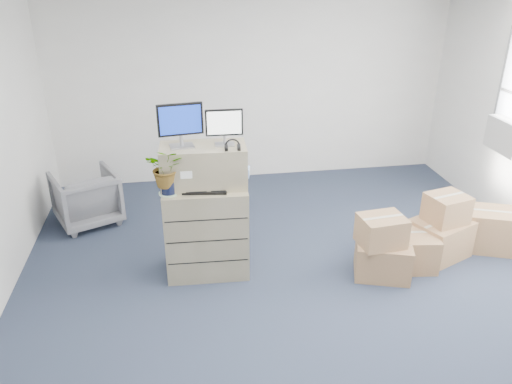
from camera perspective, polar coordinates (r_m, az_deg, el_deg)
ground at (r=5.15m, az=5.86°, el=-13.18°), size 7.00×7.00×0.00m
wall_back at (r=7.70m, az=-0.40°, el=11.65°), size 6.00×0.02×2.80m
ac_unit at (r=6.94m, az=26.87°, el=5.71°), size 0.24×0.60×0.40m
filing_cabinet_lower at (r=5.45m, az=-5.65°, el=-4.36°), size 0.90×0.57×1.02m
filing_cabinet_upper at (r=5.18m, az=-6.01°, el=2.98°), size 0.90×0.48×0.44m
monitor_left at (r=5.02m, az=-8.64°, el=7.81°), size 0.45×0.20×0.45m
monitor_right at (r=5.05m, az=-3.65°, el=7.62°), size 0.38×0.15×0.37m
headphones at (r=4.95m, az=-2.71°, el=5.27°), size 0.15×0.02×0.15m
keyboard at (r=5.13m, az=-5.86°, el=0.21°), size 0.48×0.25×0.02m
mouse at (r=5.12m, az=-2.07°, el=0.34°), size 0.09×0.06×0.03m
water_bottle at (r=5.24m, az=-5.57°, el=2.02°), size 0.07×0.07×0.23m
phone_dock at (r=5.24m, az=-6.62°, el=1.12°), size 0.06×0.05×0.14m
external_drive at (r=5.37m, az=-2.08°, el=1.70°), size 0.22×0.20×0.06m
tissue_box at (r=5.31m, az=-2.12°, el=2.32°), size 0.28×0.18×0.10m
potted_plant at (r=5.04m, az=-10.13°, el=2.20°), size 0.49×0.51×0.41m
office_chair at (r=6.87m, az=-18.86°, el=-0.38°), size 0.98×0.95×0.77m
cardboard_boxes at (r=6.07m, az=19.45°, el=-5.02°), size 2.25×0.98×0.78m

